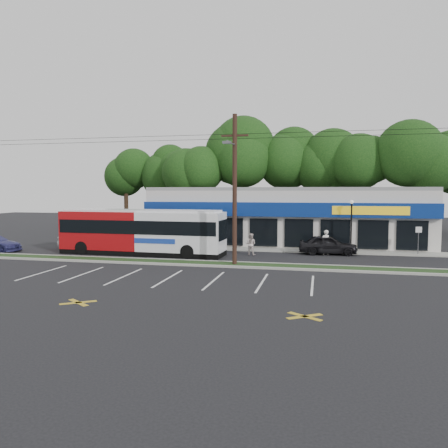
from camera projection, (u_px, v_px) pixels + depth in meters
ground at (187, 266)px, 28.87m from camera, size 120.00×120.00×0.00m
grass_strip at (192, 263)px, 29.83m from camera, size 40.00×1.60×0.12m
curb_south at (188, 265)px, 29.01m from camera, size 40.00×0.25×0.14m
curb_north at (195, 261)px, 30.66m from camera, size 40.00×0.25×0.14m
sidewalk at (276, 250)px, 36.55m from camera, size 32.00×2.20×0.10m
strip_mall at (288, 214)px, 42.98m from camera, size 25.00×12.55×5.30m
utility_pole at (232, 184)px, 28.74m from camera, size 50.00×2.77×10.00m
lamp_post at (351, 220)px, 34.87m from camera, size 0.30×0.30×4.25m
sign_post at (419, 235)px, 33.66m from camera, size 0.45×0.10×2.23m
tree_line at (282, 162)px, 52.67m from camera, size 46.76×6.76×11.83m
metrobus at (142, 231)px, 34.19m from camera, size 13.18×3.17×3.52m
car_dark at (328, 245)px, 34.24m from camera, size 4.59×2.06×1.53m
car_silver at (86, 240)px, 37.79m from camera, size 4.66×2.25×1.47m
pedestrian_a at (326, 242)px, 33.92m from camera, size 0.85×0.76×1.96m
pedestrian_b at (251, 244)px, 33.93m from camera, size 0.94×0.80×1.69m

